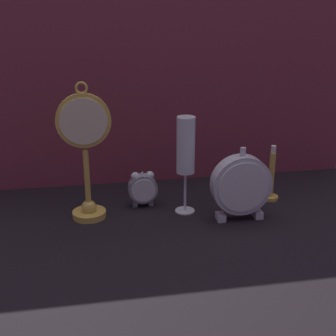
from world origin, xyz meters
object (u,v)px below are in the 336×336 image
alarm_clock_twin_bell (143,187)px  mantel_clock_silver (241,185)px  pocket_watch_on_stand (85,153)px  champagne_flute (186,151)px  brass_candlestick (271,182)px

alarm_clock_twin_bell → mantel_clock_silver: (0.23, -0.12, 0.04)m
pocket_watch_on_stand → champagne_flute: (0.25, -0.01, -0.01)m
pocket_watch_on_stand → brass_candlestick: bearing=3.0°
mantel_clock_silver → champagne_flute: size_ratio=0.74×
mantel_clock_silver → champagne_flute: 0.16m
alarm_clock_twin_bell → champagne_flute: 0.16m
champagne_flute → mantel_clock_silver: bearing=-28.8°
mantel_clock_silver → champagne_flute: (-0.13, 0.07, 0.07)m
mantel_clock_silver → brass_candlestick: size_ratio=1.21×
mantel_clock_silver → brass_candlestick: mantel_clock_silver is taller
pocket_watch_on_stand → brass_candlestick: pocket_watch_on_stand is taller
champagne_flute → brass_candlestick: (0.25, 0.04, -0.11)m
alarm_clock_twin_bell → brass_candlestick: 0.35m
champagne_flute → alarm_clock_twin_bell: bearing=153.5°
alarm_clock_twin_bell → champagne_flute: (0.10, -0.05, 0.11)m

